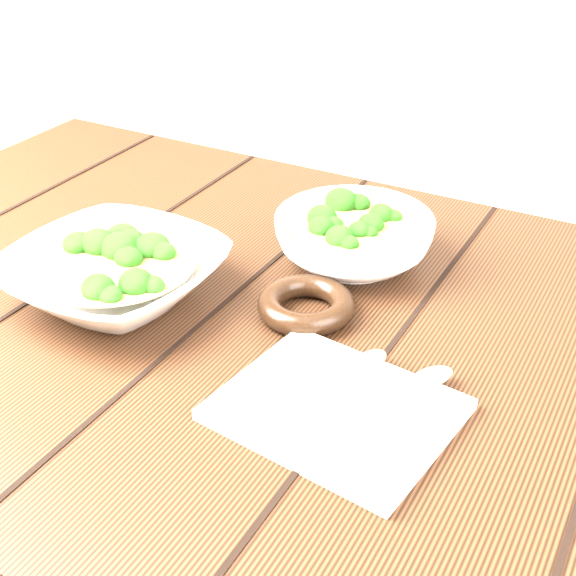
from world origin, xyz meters
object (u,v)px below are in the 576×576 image
at_px(table, 243,390).
at_px(soup_bowl_back, 353,238).
at_px(napkin, 336,409).
at_px(soup_bowl_front, 114,274).
at_px(trivet, 306,305).

bearing_deg(table, soup_bowl_back, 66.74).
xyz_separation_m(soup_bowl_back, napkin, (0.11, -0.27, -0.03)).
distance_m(soup_bowl_front, soup_bowl_back, 0.29).
height_order(soup_bowl_front, napkin, soup_bowl_front).
bearing_deg(soup_bowl_front, table, 20.12).
bearing_deg(trivet, napkin, -53.13).
bearing_deg(table, soup_bowl_front, -159.88).
relative_size(soup_bowl_back, napkin, 1.22).
height_order(table, soup_bowl_back, soup_bowl_back).
distance_m(soup_bowl_back, trivet, 0.14).
height_order(trivet, napkin, trivet).
bearing_deg(soup_bowl_back, napkin, -68.33).
distance_m(soup_bowl_front, napkin, 0.32).
bearing_deg(soup_bowl_front, trivet, 19.03).
xyz_separation_m(table, trivet, (0.07, 0.02, 0.13)).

